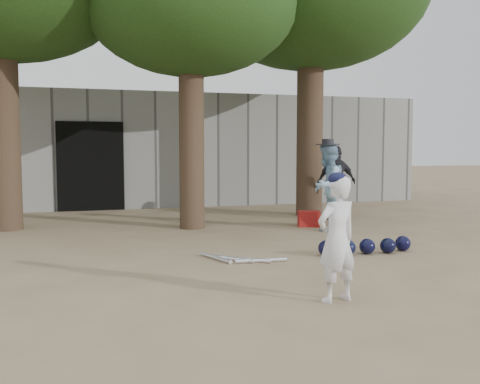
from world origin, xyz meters
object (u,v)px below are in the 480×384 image
object	(u,v)px
boy_player	(337,239)
red_bag	(309,219)
spectator_blue	(327,187)
spectator_dark	(336,183)

from	to	relation	value
boy_player	red_bag	xyz separation A→B (m)	(1.88, 4.87, -0.48)
spectator_blue	spectator_dark	bearing A→B (deg)	-162.12
spectator_dark	red_bag	bearing A→B (deg)	32.81
spectator_blue	red_bag	bearing A→B (deg)	-116.81
boy_player	spectator_dark	xyz separation A→B (m)	(2.87, 5.64, 0.17)
spectator_blue	spectator_dark	size ratio (longest dim) A/B	1.02
spectator_dark	red_bag	xyz separation A→B (m)	(-0.98, -0.77, -0.65)
boy_player	red_bag	size ratio (longest dim) A/B	3.02
boy_player	red_bag	bearing A→B (deg)	-124.79
spectator_dark	spectator_blue	bearing A→B (deg)	51.72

